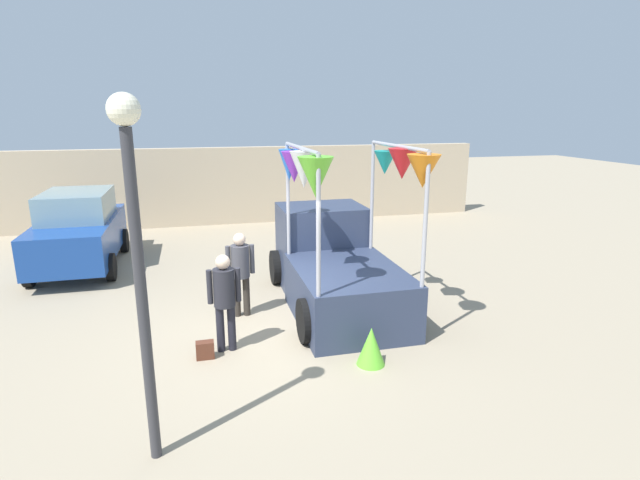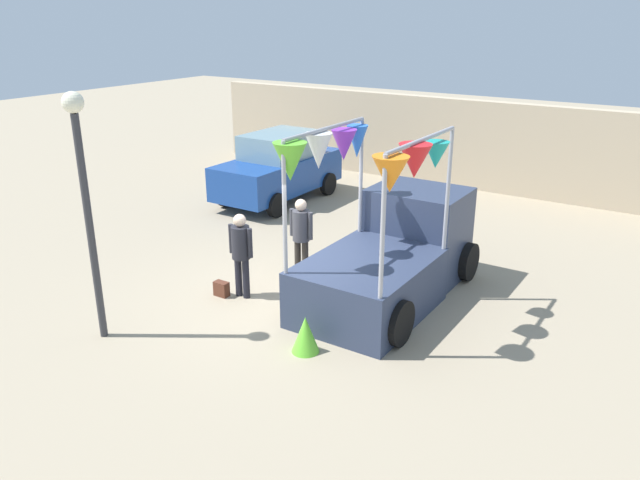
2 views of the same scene
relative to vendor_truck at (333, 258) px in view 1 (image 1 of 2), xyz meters
name	(u,v)px [view 1 (image 1 of 2)]	position (x,y,z in m)	size (l,w,h in m)	color
ground_plane	(270,336)	(-1.51, -1.32, -0.92)	(60.00, 60.00, 0.00)	gray
vendor_truck	(333,258)	(0.00, 0.00, 0.00)	(2.39, 4.13, 3.22)	#2D3851
parked_car	(79,230)	(-5.43, 3.77, 0.02)	(1.88, 4.00, 1.88)	navy
person_customer	(224,294)	(-2.26, -1.66, 0.05)	(0.53, 0.34, 1.62)	black
person_vendor	(240,267)	(-1.88, -0.29, 0.05)	(0.53, 0.34, 1.61)	#2D2823
handbag	(205,350)	(-2.61, -1.86, -0.78)	(0.28, 0.16, 0.28)	#592D1E
street_lamp	(136,235)	(-3.22, -4.08, 1.66)	(0.32, 0.32, 3.96)	#333338
brick_boundary_wall	(228,186)	(-1.51, 7.95, 0.38)	(18.00, 0.36, 2.60)	tan
folded_kite_bundle_lime	(371,346)	(-0.15, -2.68, -0.62)	(0.44, 0.44, 0.60)	#66CC33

